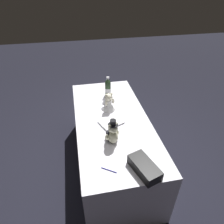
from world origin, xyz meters
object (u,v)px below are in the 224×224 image
(teddy_bear_bride, at_px, (108,102))
(champagne_bottle, at_px, (108,88))
(guestbook, at_px, (111,122))
(teddy_bear_groom, at_px, (112,133))
(signing_pen, at_px, (108,170))
(gift_case_black, at_px, (144,167))

(teddy_bear_bride, distance_m, champagne_bottle, 0.35)
(teddy_bear_bride, bearing_deg, guestbook, 175.46)
(champagne_bottle, distance_m, guestbook, 0.65)
(champagne_bottle, bearing_deg, teddy_bear_bride, 170.81)
(teddy_bear_groom, distance_m, guestbook, 0.32)
(signing_pen, bearing_deg, teddy_bear_bride, -10.39)
(signing_pen, height_order, guestbook, guestbook)
(signing_pen, bearing_deg, guestbook, -12.90)
(gift_case_black, bearing_deg, signing_pen, 77.09)
(teddy_bear_bride, relative_size, gift_case_black, 0.67)
(teddy_bear_bride, bearing_deg, gift_case_black, -172.71)
(teddy_bear_bride, xyz_separation_m, signing_pen, (-0.95, 0.17, -0.10))
(champagne_bottle, bearing_deg, gift_case_black, -176.85)
(guestbook, bearing_deg, teddy_bear_bride, -27.20)
(champagne_bottle, distance_m, gift_case_black, 1.37)
(gift_case_black, bearing_deg, teddy_bear_bride, 7.29)
(gift_case_black, distance_m, guestbook, 0.75)
(teddy_bear_bride, relative_size, guestbook, 0.91)
(champagne_bottle, height_order, gift_case_black, champagne_bottle)
(teddy_bear_bride, relative_size, champagne_bottle, 0.84)
(signing_pen, bearing_deg, gift_case_black, -102.91)
(teddy_bear_bride, height_order, gift_case_black, teddy_bear_bride)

